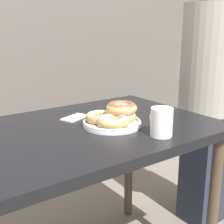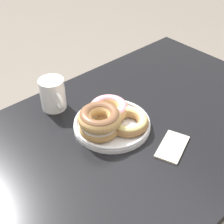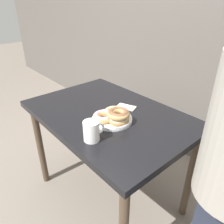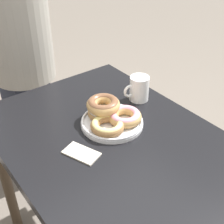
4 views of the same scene
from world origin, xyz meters
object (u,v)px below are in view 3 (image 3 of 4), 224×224
donut_plate (113,116)px  napkin (126,107)px  dining_table (108,124)px  coffee_mug (92,131)px

donut_plate → napkin: 0.21m
donut_plate → dining_table: bearing=154.6°
donut_plate → napkin: bearing=113.3°
dining_table → coffee_mug: (0.18, -0.26, 0.15)m
dining_table → donut_plate: (0.11, -0.05, 0.13)m
donut_plate → napkin: (-0.08, 0.19, -0.03)m
napkin → coffee_mug: bearing=-69.1°
coffee_mug → napkin: coffee_mug is taller
coffee_mug → napkin: bearing=110.9°
donut_plate → coffee_mug: 0.22m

